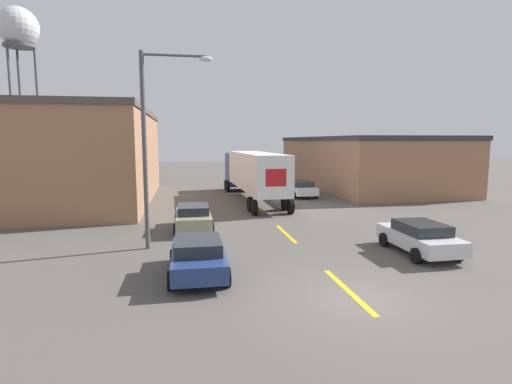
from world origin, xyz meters
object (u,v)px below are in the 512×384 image
at_px(parked_car_left_far, 193,217).
at_px(parked_car_right_far, 301,188).
at_px(street_lamp, 153,136).
at_px(parked_car_left_near, 198,256).
at_px(parked_car_right_near, 420,237).
at_px(semi_truck, 252,171).
at_px(fire_hydrant, 447,237).
at_px(water_tower, 18,31).

height_order(parked_car_left_far, parked_car_right_far, same).
bearing_deg(street_lamp, parked_car_left_near, -66.88).
xyz_separation_m(parked_car_left_far, parked_car_right_far, (9.29, 11.19, 0.00)).
bearing_deg(parked_car_right_far, parked_car_right_near, -90.00).
xyz_separation_m(semi_truck, fire_hydrant, (6.24, -15.82, -1.88)).
distance_m(parked_car_right_far, parked_car_left_near, 20.79).
height_order(parked_car_right_near, fire_hydrant, parked_car_right_near).
height_order(parked_car_right_near, street_lamp, street_lamp).
bearing_deg(semi_truck, parked_car_right_far, 8.93).
bearing_deg(parked_car_right_near, fire_hydrant, 22.45).
relative_size(semi_truck, parked_car_left_near, 3.67).
relative_size(parked_car_right_near, water_tower, 0.21).
relative_size(parked_car_left_near, fire_hydrant, 4.63).
relative_size(semi_truck, fire_hydrant, 17.01).
distance_m(water_tower, street_lamp, 40.77).
bearing_deg(parked_car_right_far, parked_car_left_far, -129.68).
height_order(parked_car_left_near, fire_hydrant, parked_car_left_near).
bearing_deg(semi_truck, water_tower, 137.03).
bearing_deg(street_lamp, parked_car_left_far, 63.59).
relative_size(semi_truck, street_lamp, 1.80).
xyz_separation_m(semi_truck, parked_car_left_far, (-4.90, -10.35, -1.61)).
xyz_separation_m(semi_truck, parked_car_right_near, (4.39, -16.58, -1.61)).
xyz_separation_m(semi_truck, street_lamp, (-6.60, -13.78, 2.61)).
bearing_deg(water_tower, street_lamp, -63.35).
bearing_deg(semi_truck, fire_hydrant, -70.40).
height_order(street_lamp, fire_hydrant, street_lamp).
distance_m(parked_car_left_near, water_tower, 46.25).
relative_size(parked_car_left_near, street_lamp, 0.49).
height_order(parked_car_right_far, water_tower, water_tower).
distance_m(parked_car_left_near, street_lamp, 6.04).
bearing_deg(parked_car_left_near, water_tower, 116.30).
bearing_deg(parked_car_right_near, parked_car_left_near, -172.79).
height_order(semi_truck, parked_car_left_near, semi_truck).
distance_m(semi_truck, parked_car_right_near, 17.23).
height_order(semi_truck, parked_car_right_near, semi_truck).
distance_m(parked_car_left_far, parked_car_right_far, 14.54).
bearing_deg(parked_car_left_far, street_lamp, -116.41).
bearing_deg(water_tower, parked_car_right_far, -35.25).
bearing_deg(fire_hydrant, parked_car_right_near, -157.55).
bearing_deg(parked_car_right_near, water_tower, 127.14).
relative_size(semi_truck, water_tower, 0.76).
xyz_separation_m(parked_car_left_near, street_lamp, (-1.70, 3.98, 4.21)).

